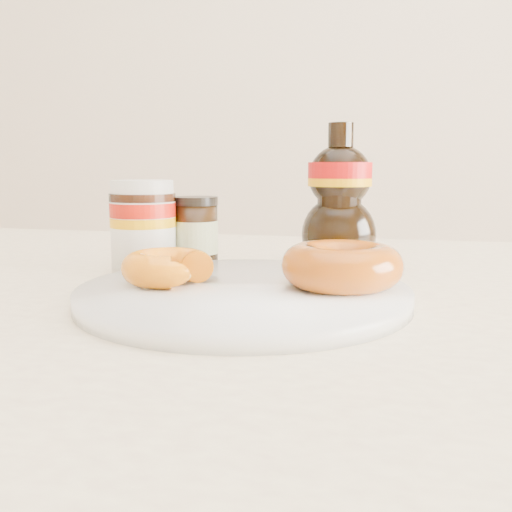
% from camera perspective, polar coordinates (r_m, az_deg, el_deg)
% --- Properties ---
extents(dining_table, '(1.40, 0.90, 0.75)m').
position_cam_1_polar(dining_table, '(0.59, 3.26, -11.60)').
color(dining_table, '#FFEEC2').
rests_on(dining_table, ground).
extents(plate, '(0.30, 0.30, 0.02)m').
position_cam_1_polar(plate, '(0.52, -1.25, -3.78)').
color(plate, white).
rests_on(plate, dining_table).
extents(donut_bitten, '(0.11, 0.11, 0.03)m').
position_cam_1_polar(donut_bitten, '(0.54, -8.82, -1.10)').
color(donut_bitten, orange).
rests_on(donut_bitten, plate).
extents(donut_whole, '(0.14, 0.14, 0.04)m').
position_cam_1_polar(donut_whole, '(0.52, 8.58, -0.94)').
color(donut_whole, '#8B3009').
rests_on(donut_whole, plate).
extents(nutella_jar, '(0.08, 0.08, 0.11)m').
position_cam_1_polar(nutella_jar, '(0.67, -11.21, 3.27)').
color(nutella_jar, white).
rests_on(nutella_jar, dining_table).
extents(syrup_bottle, '(0.11, 0.10, 0.17)m').
position_cam_1_polar(syrup_bottle, '(0.68, 8.33, 5.80)').
color(syrup_bottle, black).
rests_on(syrup_bottle, dining_table).
extents(dark_jar, '(0.05, 0.05, 0.09)m').
position_cam_1_polar(dark_jar, '(0.69, -6.04, 2.21)').
color(dark_jar, black).
rests_on(dark_jar, dining_table).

